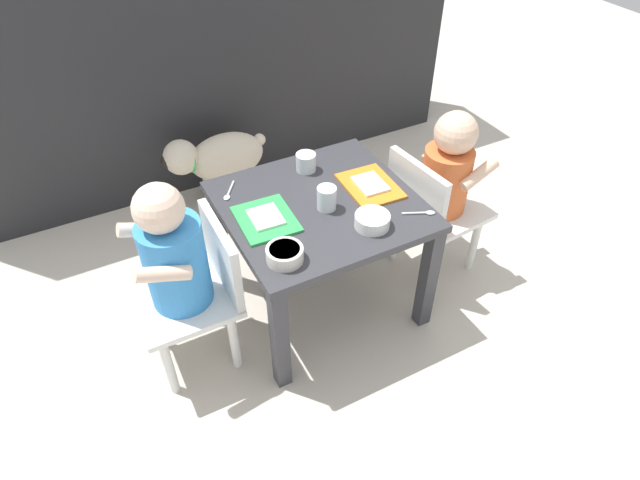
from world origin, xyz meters
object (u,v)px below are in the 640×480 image
(water_cup_right, at_px, (327,199))
(spoon_by_left_tray, at_px, (422,213))
(food_tray_left, at_px, (266,219))
(seated_child_left, at_px, (179,262))
(seated_child_right, at_px, (443,179))
(veggie_bowl_near, at_px, (372,220))
(veggie_bowl_far, at_px, (285,254))
(food_tray_right, at_px, (370,185))
(dog, at_px, (217,158))
(dining_table, at_px, (320,222))
(spoon_by_right_tray, at_px, (229,193))
(water_cup_left, at_px, (306,163))

(water_cup_right, relative_size, spoon_by_left_tray, 0.75)
(food_tray_left, relative_size, water_cup_right, 2.72)
(seated_child_left, xyz_separation_m, seated_child_right, (0.89, -0.00, -0.01))
(veggie_bowl_near, xyz_separation_m, spoon_by_left_tray, (0.16, -0.02, -0.02))
(seated_child_left, xyz_separation_m, veggie_bowl_far, (0.25, -0.15, 0.05))
(food_tray_left, relative_size, veggie_bowl_near, 1.93)
(veggie_bowl_far, bearing_deg, food_tray_right, 25.35)
(dog, distance_m, food_tray_left, 0.74)
(dining_table, height_order, dog, dining_table)
(water_cup_right, xyz_separation_m, veggie_bowl_near, (0.07, -0.14, -0.01))
(food_tray_left, height_order, spoon_by_right_tray, food_tray_left)
(veggie_bowl_near, bearing_deg, veggie_bowl_far, -177.41)
(spoon_by_right_tray, bearing_deg, dining_table, -37.59)
(seated_child_right, bearing_deg, dining_table, 176.25)
(dining_table, distance_m, seated_child_right, 0.45)
(dining_table, xyz_separation_m, spoon_by_left_tray, (0.24, -0.19, 0.08))
(food_tray_right, xyz_separation_m, spoon_by_right_tray, (-0.40, 0.17, -0.00))
(seated_child_right, xyz_separation_m, spoon_by_left_tray, (-0.21, -0.16, 0.04))
(seated_child_left, distance_m, veggie_bowl_near, 0.55)
(veggie_bowl_far, bearing_deg, water_cup_left, 55.84)
(water_cup_left, bearing_deg, seated_child_left, -157.50)
(dining_table, height_order, seated_child_right, seated_child_right)
(dog, distance_m, water_cup_left, 0.60)
(spoon_by_left_tray, bearing_deg, seated_child_right, 37.34)
(water_cup_left, bearing_deg, dining_table, -103.47)
(seated_child_right, relative_size, dog, 1.42)
(seated_child_right, xyz_separation_m, dog, (-0.55, 0.74, -0.17))
(spoon_by_right_tray, bearing_deg, spoon_by_left_tray, -37.59)
(spoon_by_left_tray, bearing_deg, spoon_by_right_tray, 142.41)
(food_tray_right, relative_size, veggie_bowl_near, 2.05)
(water_cup_right, bearing_deg, water_cup_left, 80.10)
(water_cup_left, height_order, veggie_bowl_far, water_cup_left)
(water_cup_right, distance_m, veggie_bowl_far, 0.25)
(dining_table, bearing_deg, veggie_bowl_far, -138.23)
(dog, height_order, spoon_by_left_tray, spoon_by_left_tray)
(dining_table, bearing_deg, spoon_by_left_tray, -37.60)
(dog, xyz_separation_m, water_cup_right, (0.11, -0.74, 0.24))
(food_tray_left, bearing_deg, spoon_by_right_tray, 105.70)
(water_cup_right, distance_m, spoon_by_left_tray, 0.28)
(dining_table, distance_m, spoon_by_left_tray, 0.31)
(dining_table, xyz_separation_m, food_tray_right, (0.18, 0.00, 0.08))
(seated_child_left, distance_m, water_cup_right, 0.46)
(seated_child_left, bearing_deg, food_tray_right, 2.28)
(seated_child_left, xyz_separation_m, veggie_bowl_near, (0.53, -0.14, 0.05))
(seated_child_left, distance_m, water_cup_left, 0.53)
(food_tray_right, bearing_deg, veggie_bowl_far, -154.65)
(seated_child_right, distance_m, spoon_by_right_tray, 0.70)
(water_cup_left, height_order, spoon_by_right_tray, water_cup_left)
(food_tray_right, bearing_deg, water_cup_right, -169.85)
(dog, bearing_deg, spoon_by_right_tray, -103.24)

